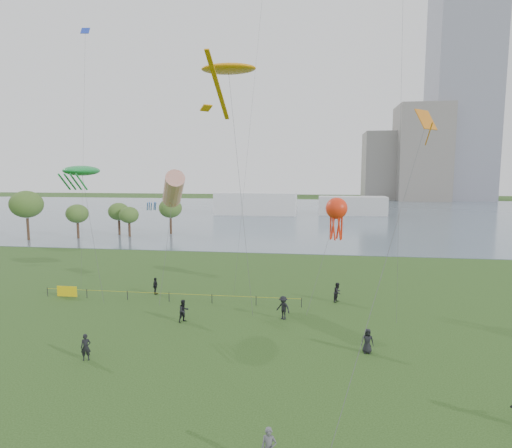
# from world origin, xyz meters

# --- Properties ---
(ground_plane) EXTENTS (400.00, 400.00, 0.00)m
(ground_plane) POSITION_xyz_m (0.00, 0.00, 0.00)
(ground_plane) COLOR #1D3912
(lake) EXTENTS (400.00, 120.00, 0.08)m
(lake) POSITION_xyz_m (0.00, 100.00, 0.02)
(lake) COLOR slate
(lake) RESTS_ON ground_plane
(tower) EXTENTS (24.00, 24.00, 120.00)m
(tower) POSITION_xyz_m (62.00, 168.00, 60.00)
(tower) COLOR slate
(tower) RESTS_ON ground_plane
(building_mid) EXTENTS (20.00, 20.00, 38.00)m
(building_mid) POSITION_xyz_m (46.00, 162.00, 19.00)
(building_mid) COLOR slate
(building_mid) RESTS_ON ground_plane
(building_low) EXTENTS (16.00, 18.00, 28.00)m
(building_low) POSITION_xyz_m (32.00, 168.00, 14.00)
(building_low) COLOR slate
(building_low) RESTS_ON ground_plane
(pavilion_left) EXTENTS (22.00, 8.00, 6.00)m
(pavilion_left) POSITION_xyz_m (-12.00, 95.00, 3.00)
(pavilion_left) COLOR silver
(pavilion_left) RESTS_ON ground_plane
(pavilion_right) EXTENTS (18.00, 7.00, 5.00)m
(pavilion_right) POSITION_xyz_m (14.00, 98.00, 2.50)
(pavilion_right) COLOR silver
(pavilion_right) RESTS_ON ground_plane
(trees) EXTENTS (26.63, 15.40, 8.51)m
(trees) POSITION_xyz_m (-35.66, 50.44, 5.16)
(trees) COLOR #3C281B
(trees) RESTS_ON ground_plane
(fence) EXTENTS (24.07, 0.07, 1.05)m
(fence) POSITION_xyz_m (-14.95, 15.99, 0.55)
(fence) COLOR black
(fence) RESTS_ON ground_plane
(spectator_a) EXTENTS (1.08, 1.10, 1.79)m
(spectator_a) POSITION_xyz_m (-5.89, 11.05, 0.90)
(spectator_a) COLOR black
(spectator_a) RESTS_ON ground_plane
(spectator_b) EXTENTS (1.42, 1.23, 1.90)m
(spectator_b) POSITION_xyz_m (1.81, 12.74, 0.95)
(spectator_b) COLOR black
(spectator_b) RESTS_ON ground_plane
(spectator_c) EXTENTS (0.40, 0.96, 1.63)m
(spectator_c) POSITION_xyz_m (-10.93, 18.04, 0.82)
(spectator_c) COLOR black
(spectator_c) RESTS_ON ground_plane
(spectator_d) EXTENTS (0.80, 0.53, 1.63)m
(spectator_d) POSITION_xyz_m (7.73, 7.13, 0.81)
(spectator_d) COLOR black
(spectator_d) RESTS_ON ground_plane
(spectator_f) EXTENTS (0.71, 0.58, 1.68)m
(spectator_f) POSITION_xyz_m (-9.86, 3.57, 0.84)
(spectator_f) COLOR black
(spectator_f) RESTS_ON ground_plane
(spectator_g) EXTENTS (1.01, 1.09, 1.79)m
(spectator_g) POSITION_xyz_m (6.34, 18.01, 0.89)
(spectator_g) COLOR black
(spectator_g) RESTS_ON ground_plane
(kite_stingray) EXTENTS (5.36, 10.01, 21.13)m
(kite_stingray) POSITION_xyz_m (-3.58, 17.90, 20.66)
(kite_stingray) COLOR #3F3F42
(kite_windsock) EXTENTS (4.28, 7.77, 11.98)m
(kite_windsock) POSITION_xyz_m (-9.58, 20.00, 10.04)
(kite_windsock) COLOR #3F3F42
(kite_creature) EXTENTS (4.10, 4.85, 12.30)m
(kite_creature) POSITION_xyz_m (-17.22, 16.80, 11.81)
(kite_creature) COLOR #3F3F42
(kite_octopus) EXTENTS (3.51, 6.41, 9.41)m
(kite_octopus) POSITION_xyz_m (6.13, 19.32, 8.31)
(kite_octopus) COLOR #3F3F42
(kite_delta) EXTENTS (7.17, 13.96, 15.80)m
(kite_delta) POSITION_xyz_m (10.99, 8.75, 14.38)
(kite_delta) COLOR #3F3F42
(small_kites) EXTENTS (32.97, 7.21, 4.90)m
(small_kites) POSITION_xyz_m (-3.60, 23.62, 28.31)
(small_kites) COLOR #1933B2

